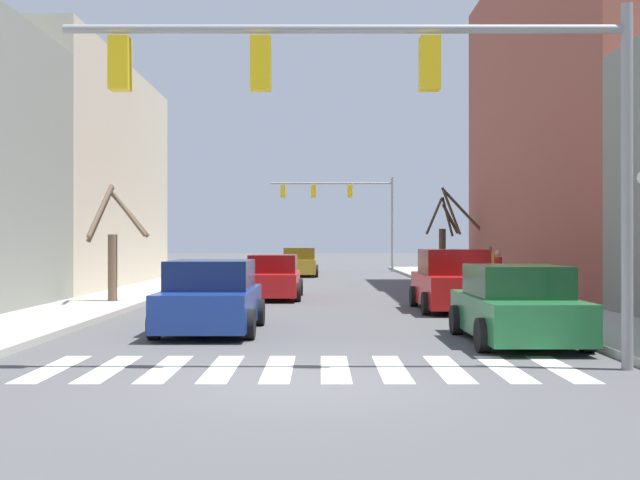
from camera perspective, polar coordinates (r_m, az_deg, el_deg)
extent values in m
plane|color=#4C4C4F|center=(10.93, -1.34, -10.81)|extent=(240.00, 240.00, 0.00)
cube|color=#BCB299|center=(34.72, -19.21, 4.54)|extent=(6.00, 15.40, 9.70)
cube|color=#934C3D|center=(27.81, 23.07, 9.59)|extent=(6.00, 8.92, 13.43)
cube|color=#934C3D|center=(36.50, 17.22, 7.64)|extent=(6.00, 9.72, 13.91)
cube|color=white|center=(12.81, -19.90, -9.20)|extent=(0.45, 2.60, 0.01)
cube|color=white|center=(12.54, -15.98, -9.40)|extent=(0.45, 2.60, 0.01)
cube|color=white|center=(12.33, -11.89, -9.56)|extent=(0.45, 2.60, 0.01)
cube|color=white|center=(12.18, -7.68, -9.68)|extent=(0.45, 2.60, 0.01)
cube|color=white|center=(12.10, -3.39, -9.75)|extent=(0.45, 2.60, 0.01)
cube|color=white|center=(12.09, 0.93, -9.76)|extent=(0.45, 2.60, 0.01)
cube|color=white|center=(12.14, 5.25, -9.72)|extent=(0.45, 2.60, 0.01)
cube|color=white|center=(12.25, 9.50, -9.63)|extent=(0.45, 2.60, 0.01)
cube|color=white|center=(12.44, 13.65, -9.48)|extent=(0.45, 2.60, 0.01)
cube|color=white|center=(12.68, 17.65, -9.30)|extent=(0.45, 2.60, 0.01)
cylinder|color=gray|center=(12.81, 22.13, 3.78)|extent=(0.18, 0.18, 5.79)
cylinder|color=gray|center=(12.29, 1.71, 15.77)|extent=(8.92, 0.14, 0.14)
cube|color=yellow|center=(12.27, 8.14, 13.14)|extent=(0.32, 0.28, 0.84)
cube|color=yellow|center=(12.18, -4.76, 13.24)|extent=(0.32, 0.28, 0.84)
cube|color=yellow|center=(12.55, -15.23, 12.84)|extent=(0.32, 0.28, 0.84)
cylinder|color=gray|center=(50.29, 5.32, 1.18)|extent=(0.18, 0.18, 6.34)
cylinder|color=gray|center=(50.20, 0.67, 4.35)|extent=(8.16, 0.14, 0.14)
cube|color=yellow|center=(50.20, 2.07, 3.72)|extent=(0.32, 0.28, 0.84)
cube|color=yellow|center=(50.16, -0.73, 3.72)|extent=(0.32, 0.28, 0.84)
cube|color=yellow|center=(50.22, -3.06, 3.72)|extent=(0.32, 0.28, 0.84)
cube|color=#236B38|center=(15.53, 14.49, -5.55)|extent=(1.87, 4.27, 0.76)
cube|color=#133A1E|center=(15.48, 14.48, -3.01)|extent=(1.72, 2.22, 0.62)
cylinder|color=black|center=(16.64, 10.12, -6.01)|extent=(0.22, 0.64, 0.64)
cylinder|color=black|center=(17.08, 16.46, -5.85)|extent=(0.22, 0.64, 0.64)
cylinder|color=black|center=(14.06, 12.08, -7.09)|extent=(0.22, 0.64, 0.64)
cylinder|color=black|center=(14.58, 19.47, -6.84)|extent=(0.22, 0.64, 0.64)
cube|color=red|center=(26.71, -3.79, -3.28)|extent=(1.77, 4.68, 0.76)
cube|color=maroon|center=(26.68, -3.79, -1.80)|extent=(1.63, 2.43, 0.62)
cylinder|color=black|center=(25.24, -1.94, -4.00)|extent=(0.22, 0.64, 0.64)
cylinder|color=black|center=(25.36, -6.03, -3.98)|extent=(0.22, 0.64, 0.64)
cylinder|color=black|center=(28.13, -1.76, -3.60)|extent=(0.22, 0.64, 0.64)
cylinder|color=black|center=(28.24, -5.44, -3.59)|extent=(0.22, 0.64, 0.64)
cube|color=#A38423|center=(43.74, -1.79, -2.01)|extent=(1.92, 4.45, 0.82)
cube|color=#594813|center=(43.73, -1.79, -1.04)|extent=(1.77, 2.31, 0.67)
cylinder|color=black|center=(42.36, -0.51, -2.44)|extent=(0.22, 0.64, 0.64)
cylinder|color=black|center=(42.42, -3.17, -2.43)|extent=(0.22, 0.64, 0.64)
cylinder|color=black|center=(45.12, -0.50, -2.29)|extent=(0.22, 0.64, 0.64)
cylinder|color=black|center=(45.17, -2.99, -2.29)|extent=(0.22, 0.64, 0.64)
cube|color=navy|center=(16.98, -8.52, -5.04)|extent=(1.93, 4.23, 0.79)
cube|color=#0E1C46|center=(16.94, -8.52, -2.63)|extent=(1.78, 2.20, 0.64)
cylinder|color=black|center=(15.59, -5.62, -6.41)|extent=(0.22, 0.64, 0.64)
cylinder|color=black|center=(15.90, -12.75, -6.28)|extent=(0.22, 0.64, 0.64)
cylinder|color=black|center=(18.19, -4.84, -5.51)|extent=(0.22, 0.64, 0.64)
cylinder|color=black|center=(18.45, -10.98, -5.43)|extent=(0.22, 0.64, 0.64)
cube|color=red|center=(22.36, 9.85, -3.72)|extent=(1.91, 4.36, 0.89)
cube|color=maroon|center=(22.32, 9.85, -1.64)|extent=(1.76, 2.27, 0.73)
cylinder|color=black|center=(23.56, 6.93, -4.28)|extent=(0.22, 0.64, 0.64)
cylinder|color=black|center=(23.88, 11.60, -4.22)|extent=(0.22, 0.64, 0.64)
cylinder|color=black|center=(20.89, 7.86, -4.81)|extent=(0.22, 0.64, 0.64)
cylinder|color=black|center=(21.26, 13.10, -4.73)|extent=(0.22, 0.64, 0.64)
cylinder|color=#282D47|center=(27.70, 13.26, -3.24)|extent=(0.11, 0.11, 0.74)
cylinder|color=#282D47|center=(27.44, 13.14, -3.27)|extent=(0.11, 0.11, 0.74)
cube|color=red|center=(27.55, 13.20, -1.88)|extent=(0.34, 0.42, 0.58)
sphere|color=tan|center=(27.54, 13.20, -0.99)|extent=(0.21, 0.21, 0.21)
cylinder|color=red|center=(27.75, 13.29, -1.95)|extent=(0.18, 0.26, 0.56)
cylinder|color=red|center=(27.34, 13.11, -1.97)|extent=(0.18, 0.26, 0.56)
cylinder|color=#4C4C51|center=(28.55, 12.21, -3.07)|extent=(0.12, 0.12, 0.81)
cylinder|color=#4C4C51|center=(28.52, 12.80, -3.08)|extent=(0.12, 0.12, 0.81)
cube|color=gold|center=(28.50, 12.51, -1.61)|extent=(0.45, 0.35, 0.64)
sphere|color=#8C664C|center=(28.50, 12.51, -0.67)|extent=(0.23, 0.23, 0.23)
cylinder|color=gold|center=(28.53, 12.05, -1.70)|extent=(0.29, 0.18, 0.62)
cylinder|color=gold|center=(28.48, 12.96, -1.70)|extent=(0.29, 0.18, 0.62)
cylinder|color=#473828|center=(37.17, 9.08, -1.08)|extent=(0.33, 0.33, 2.51)
cylinder|color=#473828|center=(37.58, 9.47, 1.74)|extent=(0.74, 0.82, 1.96)
cylinder|color=#473828|center=(37.11, 9.74, 2.20)|extent=(0.94, 0.44, 2.36)
cylinder|color=#473828|center=(36.71, 8.48, 1.84)|extent=(0.99, 0.95, 1.85)
cylinder|color=#473828|center=(37.67, 9.68, 1.60)|extent=(1.02, 1.01, 1.51)
cylinder|color=#473828|center=(37.40, 10.53, 2.28)|extent=(2.03, 0.20, 2.15)
cylinder|color=brown|center=(24.55, -15.75, -2.05)|extent=(0.29, 0.29, 2.10)
cylinder|color=brown|center=(24.40, -16.61, 1.90)|extent=(0.76, 0.65, 1.82)
cylinder|color=brown|center=(24.36, -14.58, 1.91)|extent=(1.16, 0.24, 1.43)
cylinder|color=brown|center=(23.90, -16.61, 2.17)|extent=(0.43, 1.56, 1.74)
cylinder|color=brown|center=(24.58, -14.45, 1.84)|extent=(1.17, 0.52, 1.46)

